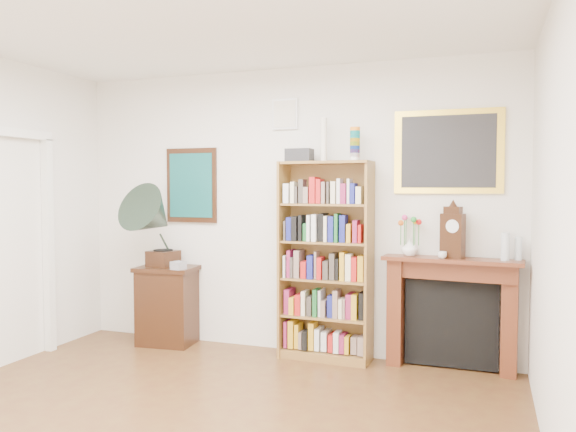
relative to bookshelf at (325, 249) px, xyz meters
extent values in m
cube|color=white|center=(-0.46, 0.17, 0.35)|extent=(4.50, 0.01, 2.80)
cube|color=white|center=(1.79, -2.33, 0.35)|extent=(0.01, 5.00, 2.80)
cube|color=white|center=(-2.66, -0.66, 0.00)|extent=(0.08, 0.08, 2.10)
cube|color=white|center=(-2.66, -1.13, 1.08)|extent=(0.08, 1.02, 0.08)
cube|color=black|center=(-1.51, 0.16, 0.60)|extent=(0.58, 0.03, 0.78)
cube|color=#115454|center=(-1.51, 0.14, 0.60)|extent=(0.50, 0.01, 0.67)
cube|color=white|center=(-0.46, 0.16, 1.30)|extent=(0.26, 0.03, 0.30)
cube|color=silver|center=(-0.46, 0.14, 1.30)|extent=(0.22, 0.01, 0.26)
cube|color=gold|center=(1.09, 0.16, 0.90)|extent=(0.95, 0.03, 0.75)
cube|color=#262628|center=(1.09, 0.14, 0.90)|extent=(0.82, 0.01, 0.65)
cube|color=brown|center=(-0.42, 0.00, -0.11)|extent=(0.04, 0.30, 1.87)
cube|color=brown|center=(0.42, 0.00, -0.11)|extent=(0.04, 0.30, 1.87)
cube|color=brown|center=(0.00, 0.00, 0.81)|extent=(0.87, 0.34, 0.03)
cube|color=brown|center=(0.00, 0.00, -1.01)|extent=(0.87, 0.34, 0.08)
cube|color=brown|center=(0.00, 0.15, -0.11)|extent=(0.86, 0.05, 1.87)
cube|color=brown|center=(0.00, 0.00, -0.64)|extent=(0.82, 0.31, 0.02)
cube|color=brown|center=(0.00, 0.00, -0.29)|extent=(0.82, 0.31, 0.02)
cube|color=brown|center=(0.00, 0.00, 0.07)|extent=(0.82, 0.31, 0.02)
cube|color=brown|center=(0.00, 0.00, 0.42)|extent=(0.82, 0.31, 0.02)
cube|color=black|center=(-1.68, -0.06, -0.64)|extent=(0.63, 0.49, 0.81)
cube|color=#522513|center=(0.65, 0.07, -0.56)|extent=(0.15, 0.19, 0.97)
cube|color=#522513|center=(1.63, 0.07, -0.56)|extent=(0.15, 0.19, 0.97)
cube|color=#522513|center=(1.14, 0.07, -0.15)|extent=(1.12, 0.27, 0.16)
cube|color=#522513|center=(1.14, 0.03, -0.05)|extent=(1.22, 0.38, 0.04)
cube|color=black|center=(1.14, 0.12, -0.64)|extent=(0.81, 0.09, 0.78)
cube|color=black|center=(-1.74, -0.05, -0.16)|extent=(0.30, 0.30, 0.16)
cylinder|color=black|center=(-1.74, -0.05, -0.07)|extent=(0.23, 0.23, 0.01)
cone|color=#2A3D31|center=(-1.74, -0.21, 0.29)|extent=(0.62, 0.73, 0.68)
cube|color=#ADAEBA|center=(-1.47, -0.20, -0.20)|extent=(0.15, 0.15, 0.08)
cube|color=black|center=(1.15, 0.02, 0.16)|extent=(0.22, 0.16, 0.39)
cylinder|color=white|center=(1.15, -0.03, 0.25)|extent=(0.11, 0.05, 0.12)
cube|color=black|center=(1.15, 0.02, 0.38)|extent=(0.16, 0.13, 0.07)
imported|color=white|center=(0.77, 0.06, 0.04)|extent=(0.19, 0.19, 0.15)
imported|color=silver|center=(1.07, -0.04, -0.01)|extent=(0.11, 0.11, 0.06)
cylinder|color=silver|center=(1.58, 0.01, 0.08)|extent=(0.07, 0.07, 0.24)
cylinder|color=silver|center=(1.69, 0.07, 0.06)|extent=(0.06, 0.06, 0.20)
camera|label=1|loc=(1.44, -5.07, 0.59)|focal=35.00mm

